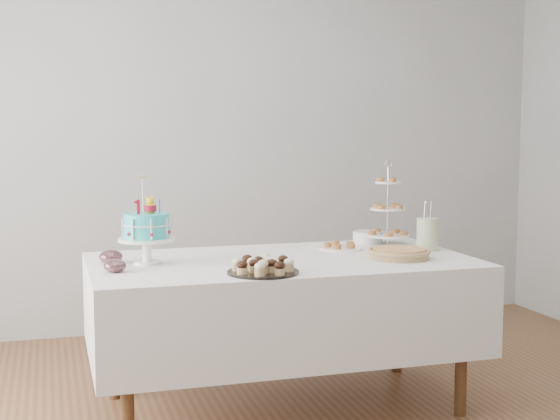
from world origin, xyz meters
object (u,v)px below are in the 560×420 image
object	(u,v)px
birthday_cake	(147,241)
cupcake_tray	(263,265)
jam_bowl_a	(115,266)
table	(282,303)
pastry_plate	(340,246)
utensil_pitcher	(428,233)
tiered_stand	(388,209)
plate_stack	(367,237)
pie	(399,253)
jam_bowl_b	(111,257)

from	to	relation	value
birthday_cake	cupcake_tray	bearing A→B (deg)	-43.89
cupcake_tray	jam_bowl_a	bearing A→B (deg)	160.98
table	pastry_plate	bearing A→B (deg)	28.55
birthday_cake	utensil_pitcher	size ratio (longest dim) A/B	1.59
table	utensil_pitcher	size ratio (longest dim) A/B	7.17
table	tiered_stand	bearing A→B (deg)	23.16
table	tiered_stand	xyz separation A→B (m)	(0.72, 0.31, 0.43)
tiered_stand	plate_stack	size ratio (longest dim) A/B	2.84
cupcake_tray	pastry_plate	size ratio (longest dim) A/B	1.38
birthday_cake	pastry_plate	distance (m)	1.09
pastry_plate	pie	bearing A→B (deg)	-63.96
tiered_stand	jam_bowl_b	bearing A→B (deg)	-173.16
cupcake_tray	pastry_plate	distance (m)	0.82
tiered_stand	plate_stack	xyz separation A→B (m)	(-0.08, 0.09, -0.17)
pie	pastry_plate	distance (m)	0.41
cupcake_tray	table	bearing A→B (deg)	60.53
plate_stack	jam_bowl_b	bearing A→B (deg)	-169.30
pastry_plate	jam_bowl_a	size ratio (longest dim) A/B	2.31
birthday_cake	utensil_pitcher	bearing A→B (deg)	-4.46
cupcake_tray	utensil_pitcher	size ratio (longest dim) A/B	1.23
table	cupcake_tray	bearing A→B (deg)	-119.47
cupcake_tray	pastry_plate	bearing A→B (deg)	43.40
birthday_cake	cupcake_tray	size ratio (longest dim) A/B	1.29
tiered_stand	jam_bowl_a	world-z (taller)	tiered_stand
birthday_cake	pie	world-z (taller)	birthday_cake
cupcake_tray	plate_stack	bearing A→B (deg)	41.83
pastry_plate	jam_bowl_b	bearing A→B (deg)	-175.56
tiered_stand	plate_stack	bearing A→B (deg)	132.30
tiered_stand	pastry_plate	world-z (taller)	tiered_stand
jam_bowl_b	utensil_pitcher	size ratio (longest dim) A/B	0.43
birthday_cake	pie	size ratio (longest dim) A/B	1.32
tiered_stand	birthday_cake	bearing A→B (deg)	-169.39
pie	utensil_pitcher	world-z (taller)	utensil_pitcher
pie	jam_bowl_b	size ratio (longest dim) A/B	2.79
plate_stack	jam_bowl_b	xyz separation A→B (m)	(-1.48, -0.28, -0.00)
tiered_stand	utensil_pitcher	world-z (taller)	tiered_stand
plate_stack	jam_bowl_b	world-z (taller)	jam_bowl_b
pastry_plate	utensil_pitcher	xyz separation A→B (m)	(0.44, -0.17, 0.08)
birthday_cake	pie	distance (m)	1.27
plate_stack	table	bearing A→B (deg)	-147.87
plate_stack	utensil_pitcher	distance (m)	0.41
utensil_pitcher	pastry_plate	bearing A→B (deg)	163.13
tiered_stand	pastry_plate	bearing A→B (deg)	-164.19
tiered_stand	pastry_plate	xyz separation A→B (m)	(-0.32, -0.09, -0.19)
table	pastry_plate	size ratio (longest dim) A/B	8.05
birthday_cake	cupcake_tray	xyz separation A→B (m)	(0.48, -0.39, -0.08)
pie	jam_bowl_a	size ratio (longest dim) A/B	3.11
table	jam_bowl_a	distance (m)	0.89
tiered_stand	plate_stack	distance (m)	0.21
utensil_pitcher	table	bearing A→B (deg)	-172.71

